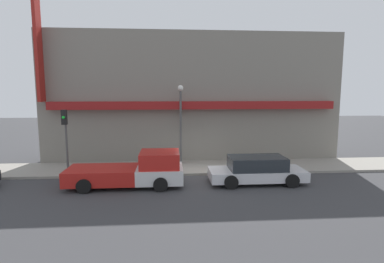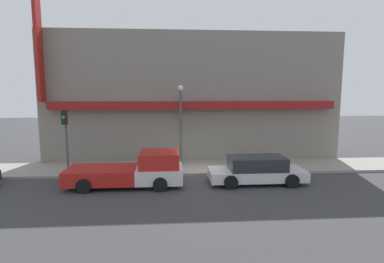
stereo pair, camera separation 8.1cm
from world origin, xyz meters
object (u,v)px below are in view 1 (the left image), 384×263
object	(u,v)px
fire_hydrant	(247,162)
traffic_light	(65,130)
street_lamp	(181,114)
pickup_truck	(134,171)
parked_car	(257,170)

from	to	relation	value
fire_hydrant	traffic_light	xyz separation A→B (m)	(-10.18, -0.55, 2.10)
fire_hydrant	street_lamp	size ratio (longest dim) A/B	0.15
fire_hydrant	traffic_light	size ratio (longest dim) A/B	0.21
pickup_truck	street_lamp	size ratio (longest dim) A/B	1.15
pickup_truck	fire_hydrant	bearing A→B (deg)	20.07
parked_car	traffic_light	distance (m)	10.43
street_lamp	traffic_light	size ratio (longest dim) A/B	1.38
fire_hydrant	traffic_light	world-z (taller)	traffic_light
fire_hydrant	street_lamp	xyz separation A→B (m)	(-3.86, 1.52, 2.77)
pickup_truck	fire_hydrant	world-z (taller)	pickup_truck
parked_car	traffic_light	world-z (taller)	traffic_light
traffic_light	pickup_truck	bearing A→B (deg)	-25.29
parked_car	fire_hydrant	world-z (taller)	parked_car
fire_hydrant	traffic_light	bearing A→B (deg)	-176.93
parked_car	traffic_light	bearing A→B (deg)	170.80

